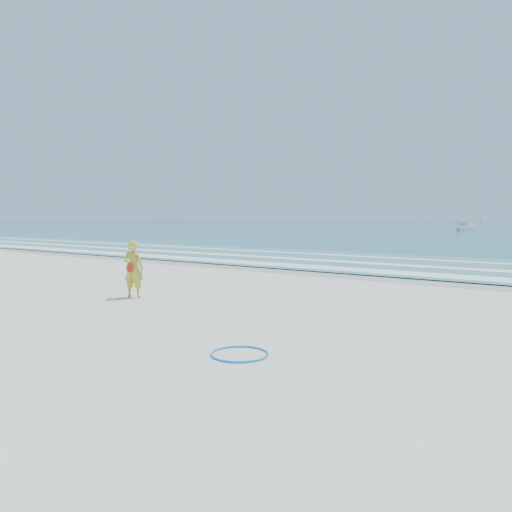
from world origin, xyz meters
The scene contains 9 objects.
ground centered at (0.00, 0.00, 0.00)m, with size 400.00×400.00×0.00m, color silver.
wet_sand centered at (0.00, 9.00, 0.00)m, with size 400.00×2.40×0.00m, color #B2A893.
shallow centered at (0.00, 14.00, 0.04)m, with size 400.00×10.00×0.01m, color #59B7AD.
foam_near centered at (0.00, 10.30, 0.05)m, with size 400.00×1.40×0.01m, color white.
foam_mid centered at (0.00, 13.20, 0.05)m, with size 400.00×0.90×0.01m, color white.
foam_far centered at (0.00, 16.50, 0.05)m, with size 400.00×0.60×0.01m, color white.
hoop centered at (4.36, -1.80, 0.02)m, with size 0.92×0.92×0.03m, color #0D80EA.
boat centered at (-7.16, 64.07, 0.84)m, with size 1.55×4.12×1.59m, color silver.
woman centered at (-1.32, 0.93, 0.77)m, with size 0.65×0.54×1.53m.
Camera 1 is at (9.07, -7.90, 2.19)m, focal length 35.00 mm.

